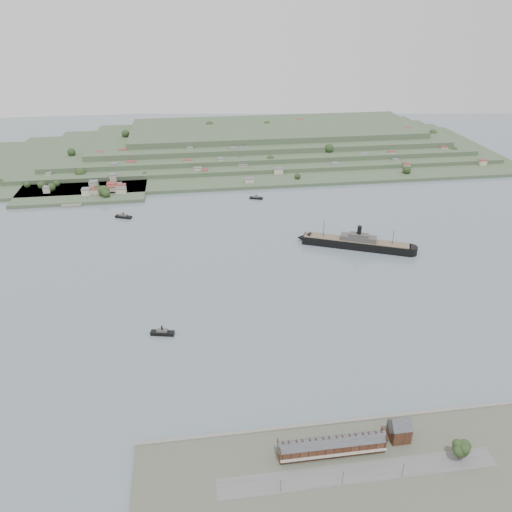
{
  "coord_description": "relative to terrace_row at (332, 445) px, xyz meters",
  "views": [
    {
      "loc": [
        -73.54,
        -340.71,
        209.51
      ],
      "look_at": [
        -20.94,
        30.0,
        13.88
      ],
      "focal_mm": 35.0,
      "sensor_mm": 36.0,
      "label": 1
    }
  ],
  "objects": [
    {
      "name": "far_peninsula",
      "position": [
        37.91,
        561.12,
        5.04
      ],
      "size": [
        760.0,
        309.0,
        30.0
      ],
      "color": "#364A31",
      "rests_on": "ground"
    },
    {
      "name": "ferry_west",
      "position": [
        -134.38,
        330.98,
        -5.22
      ],
      "size": [
        18.46,
        11.55,
        6.72
      ],
      "color": "black",
      "rests_on": "ground"
    },
    {
      "name": "terrace_row",
      "position": [
        0.0,
        0.0,
        0.0
      ],
      "size": [
        55.6,
        9.8,
        11.07
      ],
      "color": "#402217",
      "rests_on": "ground"
    },
    {
      "name": "gabled_building",
      "position": [
        37.5,
        4.02,
        1.34
      ],
      "size": [
        10.4,
        10.18,
        14.09
      ],
      "color": "#402217",
      "rests_on": "ground"
    },
    {
      "name": "ferry_east",
      "position": [
        13.16,
        366.55,
        -5.46
      ],
      "size": [
        15.91,
        8.78,
        5.76
      ],
      "color": "black",
      "rests_on": "ground"
    },
    {
      "name": "fig_tree",
      "position": [
        63.01,
        -13.02,
        2.17
      ],
      "size": [
        10.28,
        8.91,
        11.48
      ],
      "color": "#473220",
      "rests_on": "ground"
    },
    {
      "name": "ground",
      "position": [
        10.0,
        168.02,
        -6.84
      ],
      "size": [
        1400.0,
        1400.0,
        0.0
      ],
      "primitive_type": "plane",
      "color": "slate",
      "rests_on": "ground"
    },
    {
      "name": "near_shore",
      "position": [
        10.0,
        -18.73,
        -5.83
      ],
      "size": [
        220.0,
        80.0,
        2.6
      ],
      "color": "#4C5142",
      "rests_on": "ground"
    },
    {
      "name": "tugboat",
      "position": [
        -88.36,
        116.14,
        -5.03
      ],
      "size": [
        17.07,
        7.9,
        7.43
      ],
      "color": "black",
      "rests_on": "ground"
    },
    {
      "name": "steamship",
      "position": [
        84.99,
        229.02,
        -1.9
      ],
      "size": [
        105.4,
        54.33,
        26.77
      ],
      "color": "black",
      "rests_on": "ground"
    }
  ]
}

